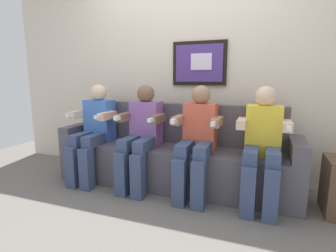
% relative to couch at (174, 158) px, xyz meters
% --- Properties ---
extents(ground_plane, '(6.48, 6.48, 0.00)m').
position_rel_couch_xyz_m(ground_plane, '(0.00, -0.33, -0.31)').
color(ground_plane, '#66605B').
extents(back_wall_assembly, '(4.99, 0.10, 2.60)m').
position_rel_couch_xyz_m(back_wall_assembly, '(0.00, 0.44, 0.99)').
color(back_wall_assembly, beige).
rests_on(back_wall_assembly, ground_plane).
extents(couch, '(2.59, 0.58, 0.90)m').
position_rel_couch_xyz_m(couch, '(0.00, 0.00, 0.00)').
color(couch, '#514C56').
rests_on(couch, ground_plane).
extents(person_leftmost, '(0.46, 0.56, 1.11)m').
position_rel_couch_xyz_m(person_leftmost, '(-0.91, -0.17, 0.29)').
color(person_leftmost, '#3F72CC').
rests_on(person_leftmost, ground_plane).
extents(person_left_center, '(0.46, 0.56, 1.11)m').
position_rel_couch_xyz_m(person_left_center, '(-0.31, -0.17, 0.29)').
color(person_left_center, '#8C59A5').
rests_on(person_left_center, ground_plane).
extents(person_right_center, '(0.46, 0.56, 1.11)m').
position_rel_couch_xyz_m(person_right_center, '(0.30, -0.17, 0.29)').
color(person_right_center, '#D8593F').
rests_on(person_right_center, ground_plane).
extents(person_rightmost, '(0.46, 0.56, 1.11)m').
position_rel_couch_xyz_m(person_rightmost, '(0.92, -0.17, 0.29)').
color(person_rightmost, yellow).
rests_on(person_rightmost, ground_plane).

